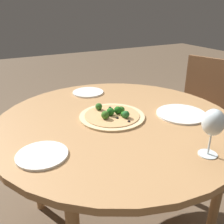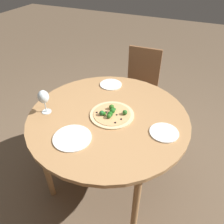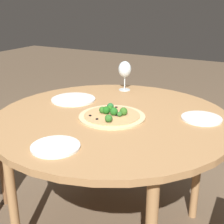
{
  "view_description": "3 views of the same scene",
  "coord_description": "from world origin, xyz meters",
  "px_view_note": "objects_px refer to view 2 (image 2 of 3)",
  "views": [
    {
      "loc": [
        -1.04,
        0.57,
        1.33
      ],
      "look_at": [
        0.03,
        0.01,
        0.8
      ],
      "focal_mm": 40.0,
      "sensor_mm": 36.0,
      "label": 1
    },
    {
      "loc": [
        0.57,
        -1.21,
        1.83
      ],
      "look_at": [
        0.03,
        0.01,
        0.8
      ],
      "focal_mm": 35.0,
      "sensor_mm": 36.0,
      "label": 2
    },
    {
      "loc": [
        1.36,
        0.74,
        1.35
      ],
      "look_at": [
        0.03,
        0.01,
        0.8
      ],
      "focal_mm": 50.0,
      "sensor_mm": 36.0,
      "label": 3
    }
  ],
  "objects_px": {
    "pizza": "(112,114)",
    "plate_near": "(72,138)",
    "wine_glass": "(43,97)",
    "plate_side": "(111,84)",
    "plate_far": "(164,132)",
    "chair_2": "(140,86)"
  },
  "relations": [
    {
      "from": "chair_2",
      "to": "pizza",
      "type": "xyz_separation_m",
      "value": [
        0.06,
        -0.96,
        0.28
      ]
    },
    {
      "from": "wine_glass",
      "to": "plate_near",
      "type": "relative_size",
      "value": 0.74
    },
    {
      "from": "plate_side",
      "to": "plate_near",
      "type": "bearing_deg",
      "value": -86.13
    },
    {
      "from": "pizza",
      "to": "wine_glass",
      "type": "height_order",
      "value": "wine_glass"
    },
    {
      "from": "pizza",
      "to": "plate_side",
      "type": "relative_size",
      "value": 1.68
    },
    {
      "from": "chair_2",
      "to": "plate_side",
      "type": "bearing_deg",
      "value": -106.05
    },
    {
      "from": "pizza",
      "to": "wine_glass",
      "type": "xyz_separation_m",
      "value": [
        -0.49,
        -0.17,
        0.13
      ]
    },
    {
      "from": "wine_glass",
      "to": "plate_far",
      "type": "bearing_deg",
      "value": 8.39
    },
    {
      "from": "plate_far",
      "to": "plate_near",
      "type": "bearing_deg",
      "value": -151.29
    },
    {
      "from": "chair_2",
      "to": "plate_far",
      "type": "height_order",
      "value": "chair_2"
    },
    {
      "from": "plate_near",
      "to": "wine_glass",
      "type": "bearing_deg",
      "value": 153.36
    },
    {
      "from": "plate_far",
      "to": "pizza",
      "type": "bearing_deg",
      "value": 174.93
    },
    {
      "from": "chair_2",
      "to": "plate_near",
      "type": "xyz_separation_m",
      "value": [
        -0.08,
        -1.31,
        0.28
      ]
    },
    {
      "from": "pizza",
      "to": "plate_side",
      "type": "height_order",
      "value": "pizza"
    },
    {
      "from": "pizza",
      "to": "plate_far",
      "type": "distance_m",
      "value": 0.42
    },
    {
      "from": "pizza",
      "to": "plate_far",
      "type": "relative_size",
      "value": 1.68
    },
    {
      "from": "chair_2",
      "to": "wine_glass",
      "type": "height_order",
      "value": "wine_glass"
    },
    {
      "from": "pizza",
      "to": "wine_glass",
      "type": "bearing_deg",
      "value": -160.76
    },
    {
      "from": "pizza",
      "to": "plate_near",
      "type": "height_order",
      "value": "pizza"
    },
    {
      "from": "wine_glass",
      "to": "pizza",
      "type": "bearing_deg",
      "value": 19.24
    },
    {
      "from": "chair_2",
      "to": "wine_glass",
      "type": "relative_size",
      "value": 4.69
    },
    {
      "from": "wine_glass",
      "to": "plate_far",
      "type": "height_order",
      "value": "wine_glass"
    }
  ]
}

